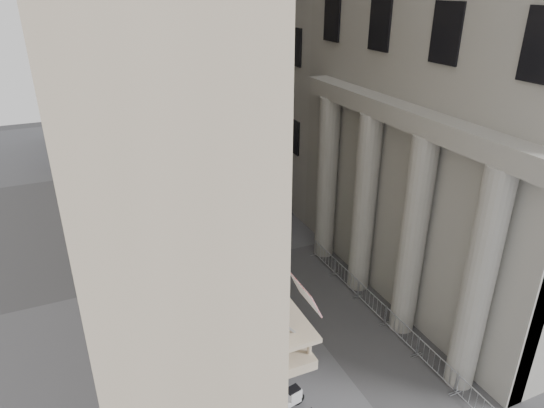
{
  "coord_description": "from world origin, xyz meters",
  "views": [
    {
      "loc": [
        -9.63,
        -5.37,
        15.89
      ],
      "look_at": [
        0.31,
        17.24,
        4.5
      ],
      "focal_mm": 32.0,
      "sensor_mm": 36.0,
      "label": 1
    }
  ],
  "objects_px": {
    "street_lamp": "(207,171)",
    "info_kiosk": "(208,295)",
    "security_tent": "(166,181)",
    "pedestrian_a": "(214,188)",
    "pedestrian_b": "(189,164)"
  },
  "relations": [
    {
      "from": "pedestrian_a",
      "to": "pedestrian_b",
      "type": "distance_m",
      "value": 6.34
    },
    {
      "from": "security_tent",
      "to": "pedestrian_a",
      "type": "distance_m",
      "value": 4.67
    },
    {
      "from": "info_kiosk",
      "to": "pedestrian_a",
      "type": "relative_size",
      "value": 0.86
    },
    {
      "from": "security_tent",
      "to": "street_lamp",
      "type": "bearing_deg",
      "value": -75.82
    },
    {
      "from": "pedestrian_a",
      "to": "pedestrian_b",
      "type": "relative_size",
      "value": 1.03
    },
    {
      "from": "street_lamp",
      "to": "info_kiosk",
      "type": "height_order",
      "value": "street_lamp"
    },
    {
      "from": "street_lamp",
      "to": "info_kiosk",
      "type": "relative_size",
      "value": 5.36
    },
    {
      "from": "street_lamp",
      "to": "pedestrian_b",
      "type": "xyz_separation_m",
      "value": [
        2.19,
        13.64,
        -4.4
      ]
    },
    {
      "from": "street_lamp",
      "to": "pedestrian_b",
      "type": "relative_size",
      "value": 4.76
    },
    {
      "from": "security_tent",
      "to": "street_lamp",
      "type": "distance_m",
      "value": 6.49
    },
    {
      "from": "street_lamp",
      "to": "pedestrian_b",
      "type": "height_order",
      "value": "street_lamp"
    },
    {
      "from": "info_kiosk",
      "to": "pedestrian_b",
      "type": "xyz_separation_m",
      "value": [
        4.25,
        19.8,
        0.1
      ]
    },
    {
      "from": "street_lamp",
      "to": "pedestrian_a",
      "type": "xyz_separation_m",
      "value": [
        2.56,
        7.3,
        -4.37
      ]
    },
    {
      "from": "info_kiosk",
      "to": "pedestrian_b",
      "type": "distance_m",
      "value": 20.25
    },
    {
      "from": "security_tent",
      "to": "pedestrian_a",
      "type": "relative_size",
      "value": 2.14
    }
  ]
}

